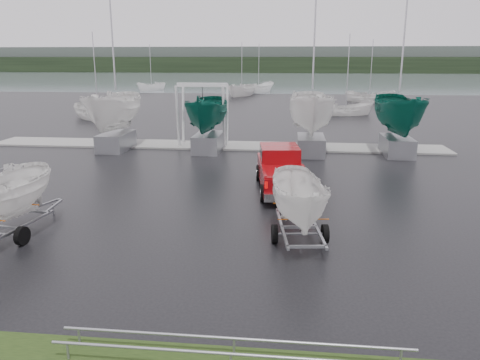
# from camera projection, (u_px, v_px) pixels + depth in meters

# --- Properties ---
(ground_plane) EXTENTS (120.00, 120.00, 0.00)m
(ground_plane) POSITION_uv_depth(u_px,v_px,m) (163.00, 206.00, 18.59)
(ground_plane) COLOR black
(ground_plane) RESTS_ON ground
(lake) EXTENTS (300.00, 300.00, 0.00)m
(lake) POSITION_uv_depth(u_px,v_px,m) (272.00, 82.00, 114.75)
(lake) COLOR gray
(lake) RESTS_ON ground
(dock) EXTENTS (30.00, 3.00, 0.12)m
(dock) POSITION_uv_depth(u_px,v_px,m) (215.00, 145.00, 31.08)
(dock) COLOR gray
(dock) RESTS_ON ground
(treeline) EXTENTS (300.00, 8.00, 6.00)m
(treeline) POSITION_uv_depth(u_px,v_px,m) (280.00, 65.00, 181.30)
(treeline) COLOR black
(treeline) RESTS_ON ground
(far_hill) EXTENTS (300.00, 6.00, 10.00)m
(far_hill) POSITION_uv_depth(u_px,v_px,m) (280.00, 59.00, 188.48)
(far_hill) COLOR #4C5651
(far_hill) RESTS_ON ground
(pickup_truck) EXTENTS (2.51, 5.63, 1.81)m
(pickup_truck) POSITION_uv_depth(u_px,v_px,m) (281.00, 168.00, 20.82)
(pickup_truck) COLOR maroon
(pickup_truck) RESTS_ON ground
(trailer_hitched) EXTENTS (1.87, 3.72, 4.89)m
(trailer_hitched) POSITION_uv_depth(u_px,v_px,m) (301.00, 160.00, 14.38)
(trailer_hitched) COLOR gray
(trailer_hitched) RESTS_ON ground
(boat_hoist) EXTENTS (3.30, 2.18, 4.12)m
(boat_hoist) POSITION_uv_depth(u_px,v_px,m) (203.00, 106.00, 30.49)
(boat_hoist) COLOR silver
(boat_hoist) RESTS_ON ground
(keelboat_0) EXTENTS (2.57, 3.20, 10.75)m
(keelboat_0) POSITION_uv_depth(u_px,v_px,m) (112.00, 85.00, 28.76)
(keelboat_0) COLOR gray
(keelboat_0) RESTS_ON ground
(keelboat_1) EXTENTS (2.31, 3.20, 7.23)m
(keelboat_1) POSITION_uv_depth(u_px,v_px,m) (208.00, 93.00, 28.45)
(keelboat_1) COLOR gray
(keelboat_1) RESTS_ON ground
(keelboat_2) EXTENTS (2.69, 3.20, 10.86)m
(keelboat_2) POSITION_uv_depth(u_px,v_px,m) (313.00, 83.00, 27.43)
(keelboat_2) COLOR gray
(keelboat_2) RESTS_ON ground
(keelboat_3) EXTENTS (2.55, 3.20, 10.73)m
(keelboat_3) POSITION_uv_depth(u_px,v_px,m) (402.00, 87.00, 27.23)
(keelboat_3) COLOR gray
(keelboat_3) RESTS_ON ground
(mast_rack_2) EXTENTS (7.00, 0.56, 0.06)m
(mast_rack_2) POSITION_uv_depth(u_px,v_px,m) (233.00, 346.00, 8.94)
(mast_rack_2) COLOR gray
(mast_rack_2) RESTS_ON ground
(moored_boat_0) EXTENTS (3.62, 3.61, 11.40)m
(moored_boat_0) POSITION_uv_depth(u_px,v_px,m) (99.00, 119.00, 44.46)
(moored_boat_0) COLOR white
(moored_boat_0) RESTS_ON ground
(moored_boat_1) EXTENTS (3.67, 3.72, 11.85)m
(moored_boat_1) POSITION_uv_depth(u_px,v_px,m) (242.00, 96.00, 71.71)
(moored_boat_1) COLOR white
(moored_boat_1) RESTS_ON ground
(moored_boat_2) EXTENTS (2.69, 2.64, 10.92)m
(moored_boat_2) POSITION_uv_depth(u_px,v_px,m) (345.00, 115.00, 47.76)
(moored_boat_2) COLOR white
(moored_boat_2) RESTS_ON ground
(moored_boat_3) EXTENTS (3.46, 3.43, 11.35)m
(moored_boat_3) POSITION_uv_depth(u_px,v_px,m) (369.00, 102.00, 61.59)
(moored_boat_3) COLOR white
(moored_boat_3) RESTS_ON ground
(moored_boat_4) EXTENTS (3.32, 3.34, 11.16)m
(moored_boat_4) POSITION_uv_depth(u_px,v_px,m) (152.00, 91.00, 83.55)
(moored_boat_4) COLOR white
(moored_boat_4) RESTS_ON ground
(moored_boat_5) EXTENTS (3.82, 3.84, 11.59)m
(moored_boat_5) POSITION_uv_depth(u_px,v_px,m) (259.00, 92.00, 78.94)
(moored_boat_5) COLOR white
(moored_boat_5) RESTS_ON ground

